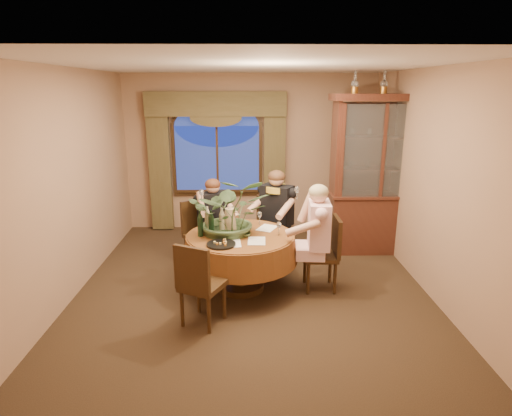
{
  "coord_description": "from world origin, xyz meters",
  "views": [
    {
      "loc": [
        -0.04,
        -5.24,
        2.54
      ],
      "look_at": [
        0.05,
        -0.11,
        1.1
      ],
      "focal_mm": 30.0,
      "sensor_mm": 36.0,
      "label": 1
    }
  ],
  "objects_px": {
    "oil_lamp_right": "(413,82)",
    "olive_bowl": "(245,235)",
    "chair_right": "(320,254)",
    "oil_lamp_left": "(355,82)",
    "chair_front_left": "(203,283)",
    "centerpiece_plant": "(230,185)",
    "wine_bottle_3": "(211,223)",
    "person_back": "(213,222)",
    "wine_bottle_1": "(222,220)",
    "wine_bottle_0": "(200,224)",
    "person_pink": "(318,239)",
    "stoneware_vase": "(230,220)",
    "chair_back_right": "(266,231)",
    "person_scarf": "(277,218)",
    "chair_back": "(201,235)",
    "oil_lamp_center": "(384,82)",
    "dining_table": "(241,262)",
    "wine_bottle_2": "(208,219)",
    "china_cabinet": "(377,175)"
  },
  "relations": [
    {
      "from": "oil_lamp_right",
      "to": "olive_bowl",
      "type": "xyz_separation_m",
      "value": [
        -2.48,
        -1.44,
        -1.86
      ]
    },
    {
      "from": "oil_lamp_right",
      "to": "chair_right",
      "type": "height_order",
      "value": "oil_lamp_right"
    },
    {
      "from": "oil_lamp_left",
      "to": "olive_bowl",
      "type": "relative_size",
      "value": 2.2
    },
    {
      "from": "chair_right",
      "to": "chair_front_left",
      "type": "relative_size",
      "value": 1.0
    },
    {
      "from": "centerpiece_plant",
      "to": "wine_bottle_3",
      "type": "distance_m",
      "value": 0.53
    },
    {
      "from": "person_back",
      "to": "wine_bottle_3",
      "type": "bearing_deg",
      "value": 67.51
    },
    {
      "from": "chair_right",
      "to": "wine_bottle_3",
      "type": "height_order",
      "value": "wine_bottle_3"
    },
    {
      "from": "person_back",
      "to": "wine_bottle_1",
      "type": "relative_size",
      "value": 3.95
    },
    {
      "from": "centerpiece_plant",
      "to": "wine_bottle_0",
      "type": "bearing_deg",
      "value": -159.16
    },
    {
      "from": "person_pink",
      "to": "centerpiece_plant",
      "type": "distance_m",
      "value": 1.31
    },
    {
      "from": "stoneware_vase",
      "to": "wine_bottle_0",
      "type": "xyz_separation_m",
      "value": [
        -0.36,
        -0.18,
        0.01
      ]
    },
    {
      "from": "chair_back_right",
      "to": "person_scarf",
      "type": "relative_size",
      "value": 0.67
    },
    {
      "from": "wine_bottle_0",
      "to": "wine_bottle_3",
      "type": "relative_size",
      "value": 1.0
    },
    {
      "from": "olive_bowl",
      "to": "wine_bottle_3",
      "type": "bearing_deg",
      "value": 172.32
    },
    {
      "from": "chair_back",
      "to": "wine_bottle_0",
      "type": "xyz_separation_m",
      "value": [
        0.09,
        -0.82,
        0.44
      ]
    },
    {
      "from": "oil_lamp_center",
      "to": "chair_right",
      "type": "distance_m",
      "value": 2.77
    },
    {
      "from": "dining_table",
      "to": "wine_bottle_2",
      "type": "height_order",
      "value": "wine_bottle_2"
    },
    {
      "from": "oil_lamp_right",
      "to": "centerpiece_plant",
      "type": "distance_m",
      "value": 3.21
    },
    {
      "from": "olive_bowl",
      "to": "oil_lamp_right",
      "type": "bearing_deg",
      "value": 30.04
    },
    {
      "from": "oil_lamp_right",
      "to": "wine_bottle_3",
      "type": "bearing_deg",
      "value": -154.58
    },
    {
      "from": "wine_bottle_1",
      "to": "wine_bottle_3",
      "type": "bearing_deg",
      "value": -140.57
    },
    {
      "from": "chair_back_right",
      "to": "centerpiece_plant",
      "type": "height_order",
      "value": "centerpiece_plant"
    },
    {
      "from": "oil_lamp_right",
      "to": "chair_front_left",
      "type": "distance_m",
      "value": 4.26
    },
    {
      "from": "person_scarf",
      "to": "china_cabinet",
      "type": "bearing_deg",
      "value": -130.45
    },
    {
      "from": "oil_lamp_left",
      "to": "stoneware_vase",
      "type": "distance_m",
      "value": 2.8
    },
    {
      "from": "person_scarf",
      "to": "stoneware_vase",
      "type": "xyz_separation_m",
      "value": [
        -0.65,
        -0.72,
        0.19
      ]
    },
    {
      "from": "oil_lamp_center",
      "to": "chair_back",
      "type": "xyz_separation_m",
      "value": [
        -2.69,
        -0.59,
        -2.16
      ]
    },
    {
      "from": "chair_back_right",
      "to": "chair_back",
      "type": "relative_size",
      "value": 1.0
    },
    {
      "from": "oil_lamp_left",
      "to": "oil_lamp_center",
      "type": "distance_m",
      "value": 0.43
    },
    {
      "from": "centerpiece_plant",
      "to": "wine_bottle_2",
      "type": "height_order",
      "value": "centerpiece_plant"
    },
    {
      "from": "dining_table",
      "to": "chair_front_left",
      "type": "relative_size",
      "value": 1.53
    },
    {
      "from": "chair_back_right",
      "to": "person_pink",
      "type": "height_order",
      "value": "person_pink"
    },
    {
      "from": "chair_back_right",
      "to": "wine_bottle_3",
      "type": "relative_size",
      "value": 2.91
    },
    {
      "from": "china_cabinet",
      "to": "chair_back",
      "type": "xyz_separation_m",
      "value": [
        -2.69,
        -0.59,
        -0.75
      ]
    },
    {
      "from": "dining_table",
      "to": "person_pink",
      "type": "xyz_separation_m",
      "value": [
        0.99,
        -0.07,
        0.33
      ]
    },
    {
      "from": "stoneware_vase",
      "to": "olive_bowl",
      "type": "bearing_deg",
      "value": -46.26
    },
    {
      "from": "dining_table",
      "to": "wine_bottle_3",
      "type": "bearing_deg",
      "value": -177.66
    },
    {
      "from": "china_cabinet",
      "to": "oil_lamp_center",
      "type": "height_order",
      "value": "oil_lamp_center"
    },
    {
      "from": "person_back",
      "to": "centerpiece_plant",
      "type": "relative_size",
      "value": 1.18
    },
    {
      "from": "chair_right",
      "to": "person_scarf",
      "type": "distance_m",
      "value": 1.02
    },
    {
      "from": "oil_lamp_right",
      "to": "person_scarf",
      "type": "relative_size",
      "value": 0.24
    },
    {
      "from": "oil_lamp_center",
      "to": "chair_front_left",
      "type": "height_order",
      "value": "oil_lamp_center"
    },
    {
      "from": "oil_lamp_left",
      "to": "wine_bottle_1",
      "type": "xyz_separation_m",
      "value": [
        -1.91,
        -1.27,
        -1.72
      ]
    },
    {
      "from": "oil_lamp_center",
      "to": "olive_bowl",
      "type": "xyz_separation_m",
      "value": [
        -2.05,
        -1.44,
        -1.86
      ]
    },
    {
      "from": "chair_back",
      "to": "chair_right",
      "type": "bearing_deg",
      "value": 117.21
    },
    {
      "from": "china_cabinet",
      "to": "chair_front_left",
      "type": "bearing_deg",
      "value": -138.84
    },
    {
      "from": "dining_table",
      "to": "oil_lamp_right",
      "type": "relative_size",
      "value": 4.31
    },
    {
      "from": "oil_lamp_center",
      "to": "centerpiece_plant",
      "type": "xyz_separation_m",
      "value": [
        -2.24,
        -1.27,
        -1.25
      ]
    },
    {
      "from": "chair_back_right",
      "to": "person_back",
      "type": "bearing_deg",
      "value": 27.17
    },
    {
      "from": "china_cabinet",
      "to": "person_back",
      "type": "xyz_separation_m",
      "value": [
        -2.52,
        -0.51,
        -0.58
      ]
    }
  ]
}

